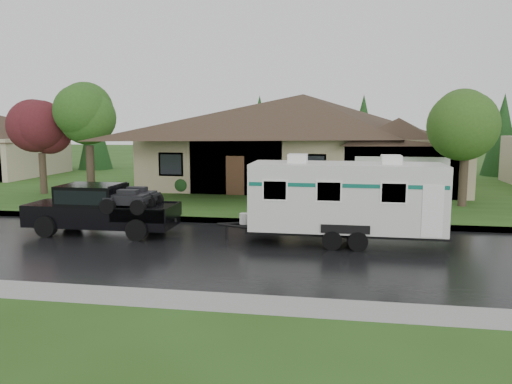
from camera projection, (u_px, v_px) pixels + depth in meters
ground at (217, 235)px, 17.96m from camera, size 140.00×140.00×0.00m
road at (202, 248)px, 16.00m from camera, size 140.00×8.00×0.01m
curb at (231, 221)px, 20.15m from camera, size 140.00×0.50×0.15m
lawn at (273, 183)px, 32.60m from camera, size 140.00×26.00×0.15m
house_main at (307, 130)px, 30.61m from camera, size 19.44×10.80×6.90m
tree_left_green at (88, 115)px, 25.73m from camera, size 3.71×3.71×6.15m
tree_red at (41, 129)px, 26.97m from camera, size 3.06×3.06×5.06m
tree_right_green at (466, 124)px, 22.80m from camera, size 3.32×3.32×5.49m
shrub_row at (296, 186)px, 26.63m from camera, size 13.60×1.00×1.00m
pickup_truck at (99, 207)px, 18.09m from camera, size 5.36×2.04×1.79m
travel_trailer at (346, 197)px, 16.56m from camera, size 6.62×2.32×2.97m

